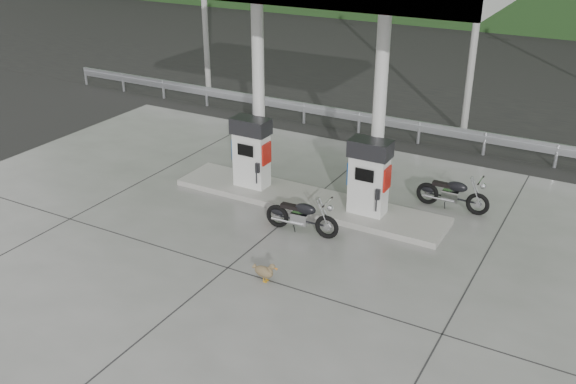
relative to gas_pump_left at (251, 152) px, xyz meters
The scene contains 13 objects.
ground 3.16m from the gas_pump_left, 57.38° to the right, with size 160.00×160.00×0.00m, color black.
forecourt_apron 3.15m from the gas_pump_left, 57.38° to the right, with size 18.00×14.00×0.02m, color slate.
pump_island 1.87m from the gas_pump_left, ahead, with size 7.00×1.40×0.15m, color gray.
gas_pump_left is the anchor object (origin of this frame).
gas_pump_right 3.20m from the gas_pump_left, ahead, with size 0.95×0.55×1.80m, color silver, non-canonical shape.
canopy_column_left 1.65m from the gas_pump_left, 90.00° to the left, with size 0.30×0.30×5.00m, color white.
canopy_column_right 3.60m from the gas_pump_left, ahead, with size 0.30×0.30×5.00m, color white.
guardrail 5.74m from the gas_pump_left, 73.78° to the left, with size 26.00×0.16×1.42m, color #A4A6AC, non-canonical shape.
road 9.20m from the gas_pump_left, 79.92° to the left, with size 60.00×7.00×0.01m, color black.
utility_pole_b 8.40m from the gas_pump_left, 62.78° to the left, with size 0.22×0.22×8.00m, color gray.
motorcycle_left 2.68m from the gas_pump_left, 32.42° to the right, with size 1.67×0.53×0.79m, color black, non-canonical shape.
motorcycle_right 5.07m from the gas_pump_left, 16.68° to the left, with size 1.68×0.53×0.80m, color black, non-canonical shape.
duck 4.41m from the gas_pump_left, 54.83° to the right, with size 0.53×0.15×0.38m, color brown, non-canonical shape.
Camera 1 is at (6.59, -10.25, 6.95)m, focal length 40.00 mm.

